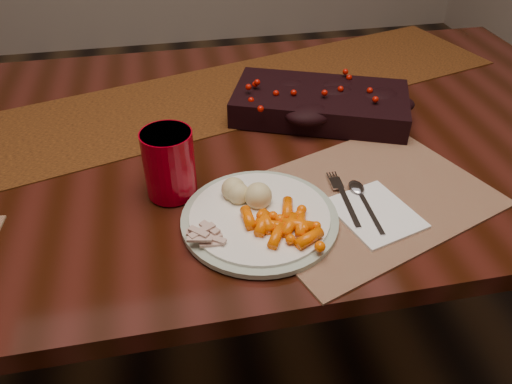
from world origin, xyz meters
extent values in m
plane|color=black|center=(0.00, 0.00, 0.00)|extent=(5.00, 5.00, 0.00)
cube|color=black|center=(0.00, 0.00, 0.38)|extent=(1.80, 1.00, 0.75)
cube|color=#452613|center=(-0.05, 0.17, 0.75)|extent=(1.64, 0.76, 0.00)
cube|color=brown|center=(0.20, -0.27, 0.75)|extent=(0.53, 0.46, 0.00)
cylinder|color=white|center=(-0.01, -0.30, 0.76)|extent=(0.30, 0.30, 0.02)
cube|color=white|center=(0.19, -0.33, 0.76)|extent=(0.16, 0.18, 0.01)
cylinder|color=maroon|center=(-0.15, -0.19, 0.82)|extent=(0.10, 0.10, 0.13)
camera|label=1|loc=(-0.14, -0.94, 1.33)|focal=35.00mm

